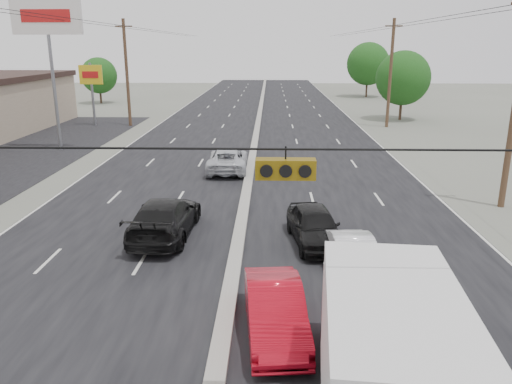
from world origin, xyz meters
TOP-DOWN VIEW (x-y plane):
  - road_surface at (0.00, 30.00)m, footprint 20.00×160.00m
  - center_median at (0.00, 30.00)m, footprint 0.50×160.00m
  - parking_lot at (-17.00, 25.00)m, footprint 10.00×42.00m
  - utility_pole_left_c at (-12.50, 40.00)m, footprint 1.60×0.30m
  - utility_pole_right_c at (12.50, 40.00)m, footprint 1.60×0.30m
  - traffic_signals at (1.40, 0.00)m, footprint 25.00×0.30m
  - pole_sign_billboard at (-14.50, 28.00)m, footprint 5.00×0.25m
  - pole_sign_far at (-16.00, 40.00)m, footprint 2.20×0.25m
  - tree_left_far at (-22.00, 60.00)m, footprint 4.80×4.80m
  - tree_right_mid at (15.00, 45.00)m, footprint 5.60×5.60m
  - tree_right_far at (16.00, 70.00)m, footprint 6.40×6.40m
  - box_truck at (3.49, -0.02)m, footprint 2.91×6.85m
  - red_sedan at (1.40, 3.46)m, footprint 1.87×4.38m
  - queue_car_a at (3.00, 9.98)m, footprint 2.33×4.54m
  - queue_car_b at (4.10, 7.10)m, footprint 1.60×4.03m
  - oncoming_near at (-3.03, 10.61)m, footprint 2.43×5.55m
  - oncoming_far at (-1.40, 21.78)m, footprint 2.51×5.23m

SIDE VIEW (x-z plane):
  - road_surface at x=0.00m, z-range -0.01..0.01m
  - parking_lot at x=-17.00m, z-range -0.01..0.01m
  - center_median at x=0.00m, z-range 0.00..0.20m
  - queue_car_b at x=4.10m, z-range 0.00..1.30m
  - red_sedan at x=1.40m, z-range 0.00..1.41m
  - oncoming_far at x=-1.40m, z-range 0.00..1.44m
  - queue_car_a at x=3.00m, z-range 0.00..1.48m
  - oncoming_near at x=-3.03m, z-range 0.00..1.59m
  - box_truck at x=3.49m, z-range 0.04..3.43m
  - tree_left_far at x=-22.00m, z-range 0.66..6.78m
  - tree_right_mid at x=15.00m, z-range 0.77..7.91m
  - pole_sign_far at x=-16.00m, z-range 1.41..7.41m
  - tree_right_far at x=16.00m, z-range 0.88..9.04m
  - utility_pole_left_c at x=-12.50m, z-range 0.11..10.11m
  - utility_pole_right_c at x=12.50m, z-range 0.11..10.11m
  - traffic_signals at x=1.40m, z-range 5.22..5.77m
  - pole_sign_billboard at x=-14.50m, z-range 3.37..14.37m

